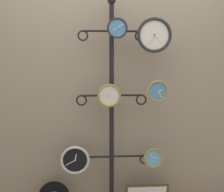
{
  "coord_description": "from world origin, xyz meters",
  "views": [
    {
      "loc": [
        -0.22,
        -2.55,
        1.56
      ],
      "look_at": [
        0.0,
        0.36,
        1.2
      ],
      "focal_mm": 50.0,
      "sensor_mm": 36.0,
      "label": 1
    }
  ],
  "objects_px": {
    "clock_top_right": "(154,35)",
    "clock_bottom_right": "(153,158)",
    "display_stand": "(112,136)",
    "clock_bottom_left": "(75,160)",
    "clock_middle_center": "(109,96)",
    "clock_top_center": "(117,28)",
    "clock_middle_right": "(158,91)"
  },
  "relations": [
    {
      "from": "clock_top_right",
      "to": "clock_bottom_right",
      "type": "height_order",
      "value": "clock_top_right"
    },
    {
      "from": "display_stand",
      "to": "clock_bottom_left",
      "type": "height_order",
      "value": "display_stand"
    },
    {
      "from": "clock_bottom_right",
      "to": "clock_middle_center",
      "type": "bearing_deg",
      "value": 179.82
    },
    {
      "from": "clock_top_right",
      "to": "clock_bottom_right",
      "type": "bearing_deg",
      "value": -23.38
    },
    {
      "from": "clock_top_center",
      "to": "clock_bottom_left",
      "type": "distance_m",
      "value": 1.29
    },
    {
      "from": "display_stand",
      "to": "clock_middle_right",
      "type": "bearing_deg",
      "value": -13.16
    },
    {
      "from": "display_stand",
      "to": "clock_top_right",
      "type": "relative_size",
      "value": 6.53
    },
    {
      "from": "clock_middle_center",
      "to": "clock_bottom_right",
      "type": "bearing_deg",
      "value": -0.18
    },
    {
      "from": "clock_middle_right",
      "to": "clock_bottom_left",
      "type": "relative_size",
      "value": 0.75
    },
    {
      "from": "clock_top_right",
      "to": "clock_bottom_right",
      "type": "distance_m",
      "value": 1.17
    },
    {
      "from": "clock_middle_center",
      "to": "clock_middle_right",
      "type": "relative_size",
      "value": 1.07
    },
    {
      "from": "display_stand",
      "to": "clock_middle_right",
      "type": "xyz_separation_m",
      "value": [
        0.43,
        -0.1,
        0.45
      ]
    },
    {
      "from": "clock_top_center",
      "to": "clock_middle_right",
      "type": "distance_m",
      "value": 0.69
    },
    {
      "from": "clock_bottom_left",
      "to": "clock_middle_center",
      "type": "bearing_deg",
      "value": 1.5
    },
    {
      "from": "display_stand",
      "to": "clock_middle_center",
      "type": "distance_m",
      "value": 0.42
    },
    {
      "from": "display_stand",
      "to": "clock_middle_right",
      "type": "distance_m",
      "value": 0.63
    },
    {
      "from": "clock_middle_center",
      "to": "clock_bottom_left",
      "type": "relative_size",
      "value": 0.8
    },
    {
      "from": "clock_top_right",
      "to": "clock_middle_center",
      "type": "bearing_deg",
      "value": -179.58
    },
    {
      "from": "clock_top_center",
      "to": "clock_bottom_left",
      "type": "relative_size",
      "value": 0.68
    },
    {
      "from": "clock_middle_center",
      "to": "clock_middle_right",
      "type": "xyz_separation_m",
      "value": [
        0.46,
        -0.01,
        0.04
      ]
    },
    {
      "from": "display_stand",
      "to": "clock_bottom_right",
      "type": "height_order",
      "value": "display_stand"
    },
    {
      "from": "display_stand",
      "to": "clock_bottom_left",
      "type": "relative_size",
      "value": 7.68
    },
    {
      "from": "clock_bottom_right",
      "to": "clock_middle_right",
      "type": "bearing_deg",
      "value": -19.03
    },
    {
      "from": "clock_top_center",
      "to": "clock_top_right",
      "type": "height_order",
      "value": "clock_top_right"
    },
    {
      "from": "clock_bottom_left",
      "to": "clock_top_right",
      "type": "bearing_deg",
      "value": 0.89
    },
    {
      "from": "clock_middle_right",
      "to": "clock_bottom_right",
      "type": "height_order",
      "value": "clock_middle_right"
    },
    {
      "from": "clock_top_right",
      "to": "clock_bottom_left",
      "type": "relative_size",
      "value": 1.18
    },
    {
      "from": "clock_bottom_left",
      "to": "clock_top_center",
      "type": "bearing_deg",
      "value": -0.33
    },
    {
      "from": "clock_middle_right",
      "to": "clock_bottom_right",
      "type": "xyz_separation_m",
      "value": [
        -0.03,
        0.01,
        -0.65
      ]
    },
    {
      "from": "clock_middle_center",
      "to": "clock_bottom_left",
      "type": "height_order",
      "value": "clock_middle_center"
    },
    {
      "from": "display_stand",
      "to": "clock_top_right",
      "type": "bearing_deg",
      "value": -12.44
    },
    {
      "from": "clock_top_center",
      "to": "clock_middle_right",
      "type": "bearing_deg",
      "value": -0.05
    }
  ]
}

